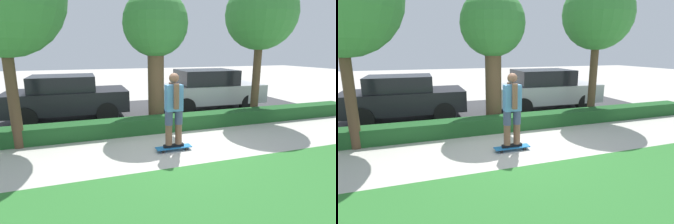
% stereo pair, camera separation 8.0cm
% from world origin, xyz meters
% --- Properties ---
extents(ground_plane, '(60.00, 60.00, 0.00)m').
position_xyz_m(ground_plane, '(0.00, 0.00, 0.00)').
color(ground_plane, '#BCB7AD').
extents(grass_lawn_strip, '(14.52, 4.00, 0.01)m').
position_xyz_m(grass_lawn_strip, '(0.00, -3.00, 0.01)').
color(grass_lawn_strip, '#2D702D').
rests_on(grass_lawn_strip, ground_plane).
extents(street_asphalt, '(14.52, 5.00, 0.01)m').
position_xyz_m(street_asphalt, '(0.00, 4.20, 0.00)').
color(street_asphalt, '#38383A').
rests_on(street_asphalt, ground_plane).
extents(hedge_row, '(14.52, 0.60, 0.44)m').
position_xyz_m(hedge_row, '(0.00, 1.60, 0.22)').
color(hedge_row, '#1E5123').
rests_on(hedge_row, ground_plane).
extents(skateboard, '(0.89, 0.24, 0.10)m').
position_xyz_m(skateboard, '(-0.12, -0.06, 0.08)').
color(skateboard, '#1E6BAD').
rests_on(skateboard, ground_plane).
extents(skater_person, '(0.51, 0.46, 1.80)m').
position_xyz_m(skater_person, '(-0.12, -0.06, 1.06)').
color(skater_person, black).
rests_on(skater_person, skateboard).
extents(tree_mid, '(1.98, 1.98, 4.19)m').
position_xyz_m(tree_mid, '(0.08, 2.18, 3.05)').
color(tree_mid, brown).
rests_on(tree_mid, ground_plane).
extents(tree_far, '(2.37, 2.37, 4.77)m').
position_xyz_m(tree_far, '(3.72, 2.05, 3.55)').
color(tree_far, brown).
rests_on(tree_far, ground_plane).
extents(parked_car_front, '(3.98, 1.87, 1.57)m').
position_xyz_m(parked_car_front, '(-2.66, 3.79, 0.83)').
color(parked_car_front, black).
rests_on(parked_car_front, ground_plane).
extents(parked_car_middle, '(4.36, 2.03, 1.64)m').
position_xyz_m(parked_car_middle, '(2.72, 3.82, 0.86)').
color(parked_car_middle, '#B7B7BC').
rests_on(parked_car_middle, ground_plane).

